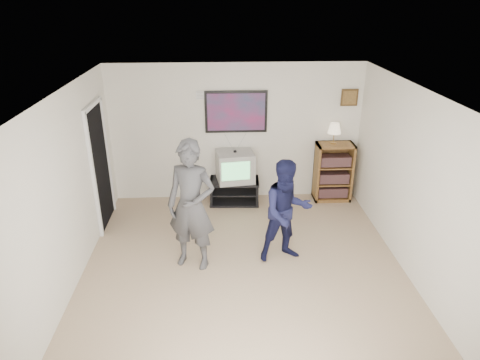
{
  "coord_description": "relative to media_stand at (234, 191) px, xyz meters",
  "views": [
    {
      "loc": [
        -0.31,
        -4.87,
        3.6
      ],
      "look_at": [
        -0.03,
        0.64,
        1.15
      ],
      "focal_mm": 32.0,
      "sensor_mm": 36.0,
      "label": 1
    }
  ],
  "objects": [
    {
      "name": "room_shell",
      "position": [
        0.05,
        -1.88,
        1.03
      ],
      "size": [
        4.51,
        5.0,
        2.51
      ],
      "color": "#93795D",
      "rests_on": "ground"
    },
    {
      "name": "media_stand",
      "position": [
        0.0,
        0.0,
        0.0
      ],
      "size": [
        0.92,
        0.54,
        0.45
      ],
      "rotation": [
        0.0,
        0.0,
        -0.06
      ],
      "color": "black",
      "rests_on": "room_shell"
    },
    {
      "name": "crt_television",
      "position": [
        0.02,
        -0.0,
        0.49
      ],
      "size": [
        0.71,
        0.62,
        0.54
      ],
      "primitive_type": null,
      "rotation": [
        0.0,
        0.0,
        0.14
      ],
      "color": "#9F9F9A",
      "rests_on": "media_stand"
    },
    {
      "name": "bookshelf",
      "position": [
        1.83,
        0.05,
        0.32
      ],
      "size": [
        0.67,
        0.38,
        1.09
      ],
      "primitive_type": null,
      "color": "brown",
      "rests_on": "room_shell"
    },
    {
      "name": "table_lamp",
      "position": [
        1.78,
        0.07,
        1.06
      ],
      "size": [
        0.24,
        0.24,
        0.38
      ],
      "primitive_type": null,
      "color": "#FBE6BE",
      "rests_on": "bookshelf"
    },
    {
      "name": "person_tall",
      "position": [
        -0.66,
        -1.93,
        0.71
      ],
      "size": [
        0.79,
        0.64,
        1.86
      ],
      "primitive_type": "imported",
      "rotation": [
        0.0,
        0.0,
        -0.32
      ],
      "color": "#3C3C3F",
      "rests_on": "room_shell"
    },
    {
      "name": "person_short",
      "position": [
        0.67,
        -1.85,
        0.54
      ],
      "size": [
        0.85,
        0.72,
        1.53
      ],
      "primitive_type": "imported",
      "rotation": [
        0.0,
        0.0,
        0.21
      ],
      "color": "#141537",
      "rests_on": "room_shell"
    },
    {
      "name": "controller_left",
      "position": [
        -0.72,
        -1.75,
        1.08
      ],
      "size": [
        0.04,
        0.13,
        0.04
      ],
      "primitive_type": "cube",
      "rotation": [
        0.0,
        0.0,
        0.01
      ],
      "color": "white",
      "rests_on": "person_tall"
    },
    {
      "name": "controller_right",
      "position": [
        0.65,
        -1.64,
        0.86
      ],
      "size": [
        0.07,
        0.12,
        0.03
      ],
      "primitive_type": "cube",
      "rotation": [
        0.0,
        0.0,
        0.37
      ],
      "color": "white",
      "rests_on": "person_short"
    },
    {
      "name": "poster",
      "position": [
        0.05,
        0.24,
        1.43
      ],
      "size": [
        1.1,
        0.03,
        0.75
      ],
      "primitive_type": "cube",
      "color": "black",
      "rests_on": "room_shell"
    },
    {
      "name": "air_vent",
      "position": [
        -0.5,
        0.25,
        1.73
      ],
      "size": [
        0.28,
        0.02,
        0.14
      ],
      "primitive_type": "cube",
      "color": "white",
      "rests_on": "room_shell"
    },
    {
      "name": "small_picture",
      "position": [
        2.05,
        0.25,
        1.66
      ],
      "size": [
        0.3,
        0.03,
        0.3
      ],
      "primitive_type": "cube",
      "color": "#3F2A14",
      "rests_on": "room_shell"
    },
    {
      "name": "doorway",
      "position": [
        -2.19,
        -0.63,
        0.78
      ],
      "size": [
        0.03,
        0.85,
        2.0
      ],
      "primitive_type": "cube",
      "color": "black",
      "rests_on": "room_shell"
    }
  ]
}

